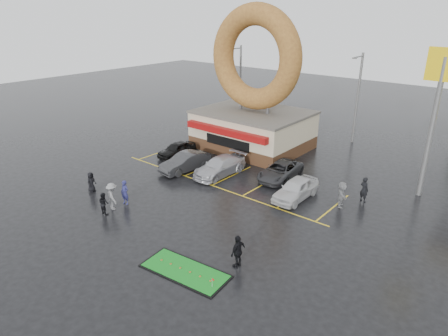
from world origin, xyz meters
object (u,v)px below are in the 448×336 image
Objects in this scene: shell_sign at (438,97)px; person_cameraman at (238,251)px; car_dgrey at (186,162)px; car_silver at (220,166)px; streetlight_left at (240,82)px; putting_green at (185,271)px; car_grey at (280,171)px; donut_shop at (254,103)px; person_blue at (125,193)px; dumpster at (204,137)px; car_black at (177,149)px; car_white at (296,189)px; streetlight_mid at (357,96)px.

shell_sign reaches higher than person_cameraman.
car_silver is (2.82, 1.17, -0.03)m from car_dgrey.
putting_green is (16.19, -25.72, -4.74)m from streetlight_left.
streetlight_left is 1.85× the size of car_grey.
person_cameraman is (11.06, -16.63, -3.52)m from donut_shop.
shell_sign is (16.00, -0.97, 2.91)m from donut_shop.
person_blue is at bearing -99.13° from car_silver.
person_cameraman is (10.68, -0.76, 0.06)m from person_blue.
person_cameraman is at bearing -50.03° from dumpster.
shell_sign is 2.05× the size of car_silver.
donut_shop is at bearing 137.38° from car_grey.
donut_shop is 1.27× the size of shell_sign.
car_black is (-19.94, -5.67, -6.70)m from shell_sign.
car_white is (-6.78, -6.44, -6.62)m from shell_sign.
streetlight_left reaches higher than car_silver.
streetlight_left is at bearing 138.68° from car_white.
streetlight_mid is (7.00, 7.95, 0.32)m from donut_shop.
streetlight_left reaches higher than car_grey.
car_grey is 12.57m from person_cameraman.
car_black is 0.89× the size of car_white.
car_grey is at bearing 11.60° from car_black.
car_black is 3.78m from car_dgrey.
donut_shop reaches higher than putting_green.
donut_shop is 9.47m from car_dgrey.
person_cameraman is at bearing -72.86° from car_grey.
car_black is 18.02m from person_cameraman.
streetlight_left is at bearing 98.13° from dumpster.
car_silver is 1.16× the size of car_white.
streetlight_left reaches higher than putting_green.
person_blue is 10.70m from person_cameraman.
streetlight_mid is 4.74× the size of person_cameraman.
car_black is at bearing 154.05° from car_dgrey.
shell_sign reaches higher than car_grey.
streetlight_left is at bearing -175.91° from streetlight_mid.
car_white is 2.48× the size of dumpster.
car_white reaches higher than car_silver.
shell_sign is at bearing 36.55° from person_blue.
car_grey is (4.32, 2.54, -0.07)m from car_silver.
car_white is at bearing -168.88° from person_cameraman.
shell_sign is 17.64m from person_cameraman.
streetlight_mid reaches higher than car_grey.
person_cameraman is (18.06, -23.58, -3.83)m from streetlight_left.
person_cameraman is at bearing -107.52° from shell_sign.
streetlight_mid is at bearing 71.77° from car_dgrey.
car_grey is at bearing 54.06° from person_blue.
car_dgrey is at bearing -124.05° from person_cameraman.
car_grey reaches higher than putting_green.
car_silver is 5.01m from car_grey.
person_blue is (-15.62, -14.91, -6.49)m from shell_sign.
car_black is at bearing -126.85° from streetlight_mid.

